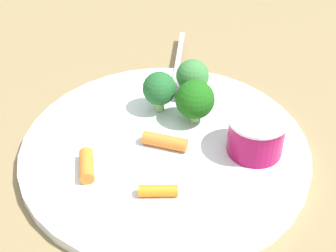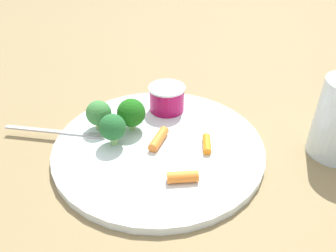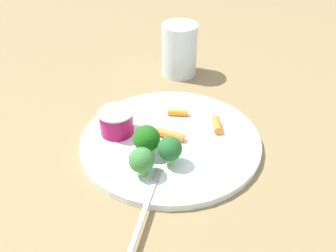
{
  "view_description": "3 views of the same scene",
  "coord_description": "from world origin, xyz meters",
  "px_view_note": "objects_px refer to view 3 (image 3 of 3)",
  "views": [
    {
      "loc": [
        -0.4,
        0.04,
        0.37
      ],
      "look_at": [
        0.02,
        -0.01,
        0.02
      ],
      "focal_mm": 54.67,
      "sensor_mm": 36.0,
      "label": 1
    },
    {
      "loc": [
        0.0,
        0.38,
        0.3
      ],
      "look_at": [
        -0.01,
        -0.02,
        0.03
      ],
      "focal_mm": 35.06,
      "sensor_mm": 36.0,
      "label": 2
    },
    {
      "loc": [
        0.51,
        0.01,
        0.4
      ],
      "look_at": [
        -0.02,
        -0.0,
        0.02
      ],
      "focal_mm": 40.69,
      "sensor_mm": 36.0,
      "label": 3
    }
  ],
  "objects_px": {
    "drinking_glass": "(179,50)",
    "broccoli_floret_0": "(147,139)",
    "plate": "(170,141)",
    "sauce_cup": "(116,122)",
    "fork": "(146,206)",
    "broccoli_floret_1": "(142,161)",
    "carrot_stick_0": "(178,113)",
    "carrot_stick_1": "(217,125)",
    "broccoli_floret_2": "(173,149)",
    "carrot_stick_2": "(170,134)"
  },
  "relations": [
    {
      "from": "drinking_glass",
      "to": "broccoli_floret_0",
      "type": "bearing_deg",
      "value": -9.91
    },
    {
      "from": "carrot_stick_1",
      "to": "carrot_stick_2",
      "type": "height_order",
      "value": "same"
    },
    {
      "from": "carrot_stick_0",
      "to": "carrot_stick_2",
      "type": "relative_size",
      "value": 0.78
    },
    {
      "from": "plate",
      "to": "carrot_stick_1",
      "type": "distance_m",
      "value": 0.09
    },
    {
      "from": "plate",
      "to": "carrot_stick_2",
      "type": "height_order",
      "value": "carrot_stick_2"
    },
    {
      "from": "sauce_cup",
      "to": "carrot_stick_1",
      "type": "height_order",
      "value": "sauce_cup"
    },
    {
      "from": "drinking_glass",
      "to": "carrot_stick_2",
      "type": "bearing_deg",
      "value": -3.45
    },
    {
      "from": "sauce_cup",
      "to": "carrot_stick_0",
      "type": "relative_size",
      "value": 1.62
    },
    {
      "from": "carrot_stick_2",
      "to": "broccoli_floret_2",
      "type": "bearing_deg",
      "value": 4.48
    },
    {
      "from": "fork",
      "to": "drinking_glass",
      "type": "bearing_deg",
      "value": 173.63
    },
    {
      "from": "carrot_stick_1",
      "to": "plate",
      "type": "bearing_deg",
      "value": -70.08
    },
    {
      "from": "carrot_stick_1",
      "to": "carrot_stick_2",
      "type": "distance_m",
      "value": 0.09
    },
    {
      "from": "sauce_cup",
      "to": "drinking_glass",
      "type": "height_order",
      "value": "drinking_glass"
    },
    {
      "from": "broccoli_floret_1",
      "to": "drinking_glass",
      "type": "relative_size",
      "value": 0.41
    },
    {
      "from": "sauce_cup",
      "to": "carrot_stick_1",
      "type": "xyz_separation_m",
      "value": [
        -0.01,
        0.17,
        -0.01
      ]
    },
    {
      "from": "carrot_stick_1",
      "to": "broccoli_floret_0",
      "type": "bearing_deg",
      "value": -59.36
    },
    {
      "from": "drinking_glass",
      "to": "sauce_cup",
      "type": "bearing_deg",
      "value": -24.06
    },
    {
      "from": "broccoli_floret_1",
      "to": "fork",
      "type": "height_order",
      "value": "broccoli_floret_1"
    },
    {
      "from": "carrot_stick_0",
      "to": "plate",
      "type": "bearing_deg",
      "value": -10.46
    },
    {
      "from": "sauce_cup",
      "to": "carrot_stick_2",
      "type": "bearing_deg",
      "value": 81.29
    },
    {
      "from": "plate",
      "to": "broccoli_floret_0",
      "type": "bearing_deg",
      "value": -42.36
    },
    {
      "from": "broccoli_floret_1",
      "to": "broccoli_floret_2",
      "type": "distance_m",
      "value": 0.05
    },
    {
      "from": "carrot_stick_0",
      "to": "carrot_stick_2",
      "type": "height_order",
      "value": "carrot_stick_2"
    },
    {
      "from": "plate",
      "to": "sauce_cup",
      "type": "relative_size",
      "value": 5.05
    },
    {
      "from": "broccoli_floret_0",
      "to": "drinking_glass",
      "type": "xyz_separation_m",
      "value": [
        -0.29,
        0.05,
        0.02
      ]
    },
    {
      "from": "broccoli_floret_0",
      "to": "carrot_stick_0",
      "type": "height_order",
      "value": "broccoli_floret_0"
    },
    {
      "from": "sauce_cup",
      "to": "drinking_glass",
      "type": "bearing_deg",
      "value": 155.94
    },
    {
      "from": "drinking_glass",
      "to": "broccoli_floret_2",
      "type": "bearing_deg",
      "value": -1.82
    },
    {
      "from": "broccoli_floret_2",
      "to": "fork",
      "type": "xyz_separation_m",
      "value": [
        0.09,
        -0.04,
        -0.03
      ]
    },
    {
      "from": "broccoli_floret_2",
      "to": "carrot_stick_1",
      "type": "xyz_separation_m",
      "value": [
        -0.09,
        0.08,
        -0.02
      ]
    },
    {
      "from": "broccoli_floret_1",
      "to": "fork",
      "type": "bearing_deg",
      "value": 8.74
    },
    {
      "from": "drinking_glass",
      "to": "fork",
      "type": "bearing_deg",
      "value": -6.37
    },
    {
      "from": "carrot_stick_0",
      "to": "sauce_cup",
      "type": "bearing_deg",
      "value": -62.95
    },
    {
      "from": "fork",
      "to": "drinking_glass",
      "type": "xyz_separation_m",
      "value": [
        -0.41,
        0.05,
        0.04
      ]
    },
    {
      "from": "broccoli_floret_2",
      "to": "carrot_stick_0",
      "type": "height_order",
      "value": "broccoli_floret_2"
    },
    {
      "from": "broccoli_floret_2",
      "to": "drinking_glass",
      "type": "distance_m",
      "value": 0.32
    },
    {
      "from": "broccoli_floret_1",
      "to": "fork",
      "type": "distance_m",
      "value": 0.07
    },
    {
      "from": "broccoli_floret_1",
      "to": "carrot_stick_1",
      "type": "distance_m",
      "value": 0.17
    },
    {
      "from": "broccoli_floret_1",
      "to": "carrot_stick_1",
      "type": "height_order",
      "value": "broccoli_floret_1"
    },
    {
      "from": "broccoli_floret_2",
      "to": "drinking_glass",
      "type": "relative_size",
      "value": 0.43
    },
    {
      "from": "carrot_stick_1",
      "to": "broccoli_floret_2",
      "type": "bearing_deg",
      "value": -39.0
    },
    {
      "from": "broccoli_floret_0",
      "to": "fork",
      "type": "height_order",
      "value": "broccoli_floret_0"
    },
    {
      "from": "broccoli_floret_0",
      "to": "carrot_stick_1",
      "type": "distance_m",
      "value": 0.14
    },
    {
      "from": "plate",
      "to": "carrot_stick_1",
      "type": "relative_size",
      "value": 7.81
    },
    {
      "from": "broccoli_floret_2",
      "to": "carrot_stick_2",
      "type": "xyz_separation_m",
      "value": [
        -0.07,
        -0.01,
        -0.02
      ]
    },
    {
      "from": "carrot_stick_0",
      "to": "broccoli_floret_2",
      "type": "bearing_deg",
      "value": -3.42
    },
    {
      "from": "carrot_stick_1",
      "to": "drinking_glass",
      "type": "bearing_deg",
      "value": -163.77
    },
    {
      "from": "broccoli_floret_1",
      "to": "drinking_glass",
      "type": "height_order",
      "value": "drinking_glass"
    },
    {
      "from": "broccoli_floret_1",
      "to": "carrot_stick_2",
      "type": "xyz_separation_m",
      "value": [
        -0.09,
        0.04,
        -0.02
      ]
    },
    {
      "from": "broccoli_floret_0",
      "to": "carrot_stick_2",
      "type": "xyz_separation_m",
      "value": [
        -0.04,
        0.04,
        -0.02
      ]
    }
  ]
}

